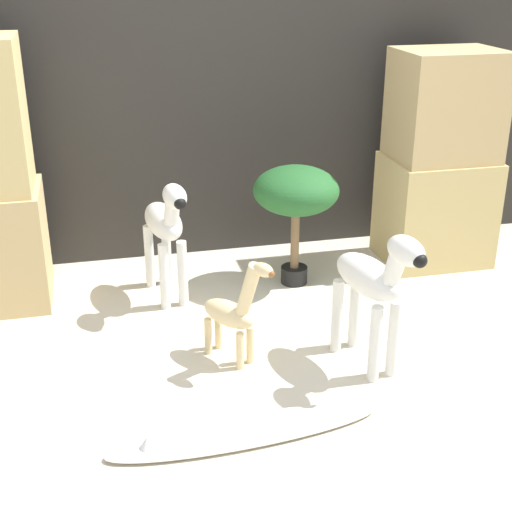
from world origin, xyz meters
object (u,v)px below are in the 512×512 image
object	(u,v)px
zebra_right	(374,283)
zebra_left	(166,226)
giraffe_figurine	(234,312)
potted_palm_front	(296,194)
surfboard	(244,431)

from	to	relation	value
zebra_right	zebra_left	bearing A→B (deg)	131.61
zebra_right	giraffe_figurine	xyz separation A→B (m)	(-0.58, 0.19, -0.17)
zebra_right	zebra_left	world-z (taller)	same
potted_palm_front	giraffe_figurine	bearing A→B (deg)	-123.89
surfboard	zebra_left	bearing A→B (deg)	96.36
zebra_left	surfboard	bearing A→B (deg)	-83.64
zebra_left	surfboard	world-z (taller)	zebra_left
giraffe_figurine	potted_palm_front	bearing A→B (deg)	56.11
zebra_right	giraffe_figurine	bearing A→B (deg)	161.67
giraffe_figurine	zebra_left	bearing A→B (deg)	106.99
zebra_right	giraffe_figurine	size ratio (longest dim) A/B	1.30
zebra_left	potted_palm_front	world-z (taller)	zebra_left
potted_palm_front	surfboard	xyz separation A→B (m)	(-0.57, -1.29, -0.51)
zebra_right	zebra_left	xyz separation A→B (m)	(-0.79, 0.89, 0.00)
zebra_right	giraffe_figurine	world-z (taller)	zebra_right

